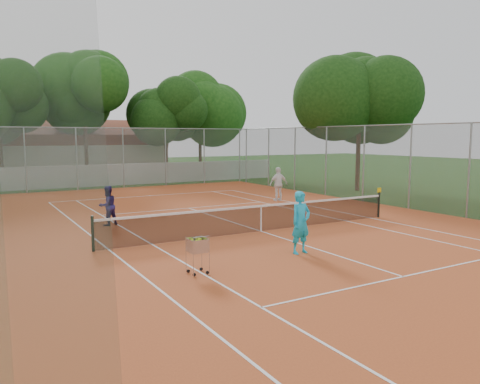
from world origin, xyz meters
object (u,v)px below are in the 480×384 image
clubhouse (60,151)px  player_near (301,222)px  player_far_left (108,206)px  ball_hopper (198,255)px  tennis_net (261,218)px  player_far_right (278,184)px

clubhouse → player_near: (1.27, -32.27, -1.27)m
player_far_left → ball_hopper: (0.24, -7.60, -0.27)m
player_near → tennis_net: bearing=72.7°
player_far_left → player_far_right: (9.70, 2.45, 0.14)m
player_far_left → player_far_right: 10.00m
clubhouse → player_far_right: clubhouse is taller
tennis_net → ball_hopper: ball_hopper is taller
clubhouse → tennis_net: bearing=-86.1°
tennis_net → player_far_left: 5.97m
tennis_net → player_near: bearing=-102.6°
clubhouse → ball_hopper: 32.77m
tennis_net → player_near: size_ratio=6.49×
player_far_right → ball_hopper: (-9.45, -10.04, -0.41)m
tennis_net → player_far_right: size_ratio=6.59×
tennis_net → ball_hopper: (-4.22, -3.65, 0.00)m
player_near → ball_hopper: (-3.49, -0.38, -0.42)m
clubhouse → player_far_right: size_ratio=9.10×
tennis_net → player_near: (-0.73, -3.27, 0.42)m
player_far_left → player_far_right: size_ratio=0.85×
player_far_right → ball_hopper: 13.80m
clubhouse → player_far_right: (7.23, -22.60, -1.28)m
player_near → player_far_right: player_near is taller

